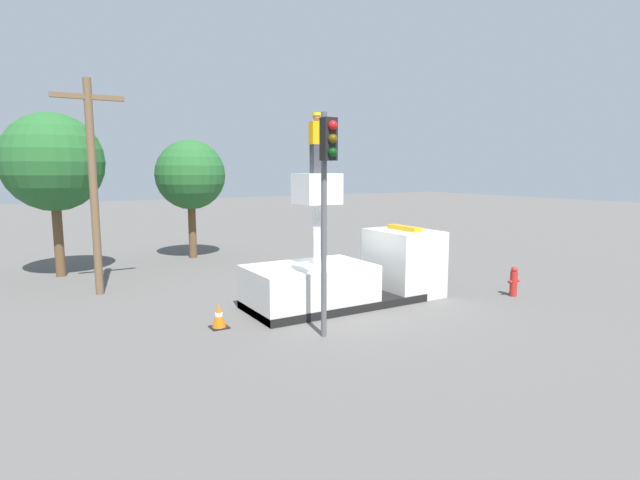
{
  "coord_description": "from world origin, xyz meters",
  "views": [
    {
      "loc": [
        -8.1,
        -12.8,
        4.17
      ],
      "look_at": [
        -1.23,
        -1.2,
        2.27
      ],
      "focal_mm": 28.0,
      "sensor_mm": 36.0,
      "label": 1
    }
  ],
  "objects_px": {
    "bucket_truck": "(350,274)",
    "tree_right_bg": "(53,163)",
    "worker": "(317,143)",
    "fire_hydrant": "(514,282)",
    "tree_left_bg": "(190,175)",
    "utility_pole": "(93,179)",
    "traffic_light_pole": "(327,181)",
    "traffic_cone_rear": "(219,316)"
  },
  "relations": [
    {
      "from": "bucket_truck",
      "to": "traffic_light_pole",
      "type": "xyz_separation_m",
      "value": [
        -2.4,
        -2.53,
        3.01
      ]
    },
    {
      "from": "fire_hydrant",
      "to": "tree_left_bg",
      "type": "bearing_deg",
      "value": 118.97
    },
    {
      "from": "tree_left_bg",
      "to": "utility_pole",
      "type": "distance_m",
      "value": 7.21
    },
    {
      "from": "bucket_truck",
      "to": "traffic_light_pole",
      "type": "bearing_deg",
      "value": -133.47
    },
    {
      "from": "traffic_cone_rear",
      "to": "worker",
      "type": "bearing_deg",
      "value": 6.94
    },
    {
      "from": "tree_right_bg",
      "to": "utility_pole",
      "type": "xyz_separation_m",
      "value": [
        0.95,
        -3.89,
        -0.59
      ]
    },
    {
      "from": "bucket_truck",
      "to": "tree_left_bg",
      "type": "distance_m",
      "value": 11.16
    },
    {
      "from": "worker",
      "to": "fire_hydrant",
      "type": "bearing_deg",
      "value": -18.65
    },
    {
      "from": "traffic_cone_rear",
      "to": "fire_hydrant",
      "type": "bearing_deg",
      "value": -10.31
    },
    {
      "from": "bucket_truck",
      "to": "tree_left_bg",
      "type": "bearing_deg",
      "value": 100.25
    },
    {
      "from": "traffic_light_pole",
      "to": "traffic_cone_rear",
      "type": "bearing_deg",
      "value": 133.9
    },
    {
      "from": "worker",
      "to": "traffic_cone_rear",
      "type": "xyz_separation_m",
      "value": [
        -3.24,
        -0.39,
        -4.63
      ]
    },
    {
      "from": "traffic_cone_rear",
      "to": "utility_pole",
      "type": "bearing_deg",
      "value": 111.98
    },
    {
      "from": "bucket_truck",
      "to": "tree_left_bg",
      "type": "relative_size",
      "value": 1.15
    },
    {
      "from": "fire_hydrant",
      "to": "traffic_light_pole",
      "type": "bearing_deg",
      "value": -177.01
    },
    {
      "from": "fire_hydrant",
      "to": "traffic_cone_rear",
      "type": "height_order",
      "value": "fire_hydrant"
    },
    {
      "from": "bucket_truck",
      "to": "worker",
      "type": "relative_size",
      "value": 3.68
    },
    {
      "from": "utility_pole",
      "to": "fire_hydrant",
      "type": "bearing_deg",
      "value": -31.75
    },
    {
      "from": "bucket_truck",
      "to": "tree_right_bg",
      "type": "bearing_deg",
      "value": 130.15
    },
    {
      "from": "bucket_truck",
      "to": "tree_right_bg",
      "type": "distance_m",
      "value": 12.38
    },
    {
      "from": "bucket_truck",
      "to": "traffic_cone_rear",
      "type": "relative_size",
      "value": 9.69
    },
    {
      "from": "traffic_light_pole",
      "to": "tree_right_bg",
      "type": "height_order",
      "value": "tree_right_bg"
    },
    {
      "from": "fire_hydrant",
      "to": "tree_right_bg",
      "type": "bearing_deg",
      "value": 138.74
    },
    {
      "from": "worker",
      "to": "bucket_truck",
      "type": "bearing_deg",
      "value": 0.0
    },
    {
      "from": "traffic_light_pole",
      "to": "bucket_truck",
      "type": "bearing_deg",
      "value": 46.53
    },
    {
      "from": "tree_left_bg",
      "to": "tree_right_bg",
      "type": "distance_m",
      "value": 5.95
    },
    {
      "from": "tree_right_bg",
      "to": "worker",
      "type": "bearing_deg",
      "value": -54.61
    },
    {
      "from": "tree_left_bg",
      "to": "utility_pole",
      "type": "height_order",
      "value": "utility_pole"
    },
    {
      "from": "bucket_truck",
      "to": "fire_hydrant",
      "type": "height_order",
      "value": "bucket_truck"
    },
    {
      "from": "fire_hydrant",
      "to": "tree_left_bg",
      "type": "distance_m",
      "value": 14.92
    },
    {
      "from": "traffic_light_pole",
      "to": "fire_hydrant",
      "type": "relative_size",
      "value": 5.54
    },
    {
      "from": "bucket_truck",
      "to": "traffic_cone_rear",
      "type": "xyz_separation_m",
      "value": [
        -4.45,
        -0.39,
        -0.58
      ]
    },
    {
      "from": "bucket_truck",
      "to": "tree_left_bg",
      "type": "height_order",
      "value": "tree_left_bg"
    },
    {
      "from": "bucket_truck",
      "to": "utility_pole",
      "type": "relative_size",
      "value": 0.91
    },
    {
      "from": "tree_right_bg",
      "to": "utility_pole",
      "type": "bearing_deg",
      "value": -76.31
    },
    {
      "from": "bucket_truck",
      "to": "tree_right_bg",
      "type": "height_order",
      "value": "tree_right_bg"
    },
    {
      "from": "worker",
      "to": "traffic_light_pole",
      "type": "bearing_deg",
      "value": -115.2
    },
    {
      "from": "worker",
      "to": "traffic_cone_rear",
      "type": "height_order",
      "value": "worker"
    },
    {
      "from": "traffic_cone_rear",
      "to": "utility_pole",
      "type": "height_order",
      "value": "utility_pole"
    },
    {
      "from": "fire_hydrant",
      "to": "tree_left_bg",
      "type": "height_order",
      "value": "tree_left_bg"
    },
    {
      "from": "traffic_light_pole",
      "to": "fire_hydrant",
      "type": "bearing_deg",
      "value": 2.99
    },
    {
      "from": "worker",
      "to": "tree_left_bg",
      "type": "height_order",
      "value": "worker"
    }
  ]
}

